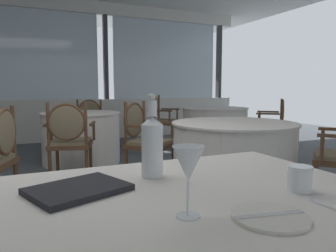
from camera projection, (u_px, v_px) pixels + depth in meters
ground_plane at (61, 231)px, 2.42m from camera, size 15.34×15.34×0.00m
window_wall_far at (35, 85)px, 6.31m from camera, size 9.12×0.14×2.86m
side_plate at (270, 217)px, 0.83m from camera, size 0.20×0.20×0.01m
butter_knife at (270, 215)px, 0.83m from camera, size 0.19×0.05×0.00m
water_bottle at (152, 144)px, 1.21m from camera, size 0.08×0.08×0.32m
wine_glass at (188, 165)px, 0.83m from camera, size 0.09×0.09×0.19m
water_tumbler at (300, 179)px, 1.05m from camera, size 0.08×0.08×0.08m
menu_book at (78, 189)px, 1.04m from camera, size 0.35×0.31×0.02m
background_table_0 at (233, 158)px, 3.28m from camera, size 1.26×1.26×0.73m
dining_chair_0_0 at (144, 135)px, 3.72m from camera, size 0.66×0.65×0.93m
background_table_1 at (81, 138)px, 4.64m from camera, size 1.13×1.13×0.73m
dining_chair_1_0 at (89, 120)px, 5.59m from camera, size 0.62×0.57×0.89m
dining_chair_1_1 at (69, 136)px, 3.65m from camera, size 0.62×0.57×0.92m
background_table_3 at (214, 128)px, 5.79m from camera, size 1.19×1.19×0.73m
dining_chair_3_0 at (274, 121)px, 5.46m from camera, size 0.66×0.66×0.90m
dining_chair_3_1 at (161, 116)px, 6.07m from camera, size 0.66×0.66×0.95m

